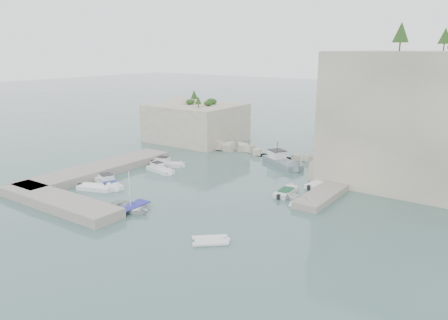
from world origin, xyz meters
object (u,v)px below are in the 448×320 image
Objects in this scene: tender_east_a at (297,203)px; tender_east_c at (316,186)px; motorboat_a at (168,166)px; motorboat_b at (160,172)px; tender_east_d at (328,182)px; work_boat at (282,165)px; tender_east_b at (286,194)px; motorboat_d at (109,185)px; motorboat_e at (96,190)px; inflatable_dinghy at (210,242)px; rowboat at (131,211)px.

tender_east_c is at bearing 24.30° from tender_east_a.
motorboat_b is at bearing -79.14° from motorboat_a.
tender_east_d is 0.52× the size of work_boat.
motorboat_d is at bearing 111.84° from tender_east_b.
motorboat_a is 24.04m from tender_east_d.
motorboat_e and tender_east_b have the same top height.
tender_east_d is (0.55, 2.58, 0.00)m from tender_east_c.
motorboat_e is 25.18m from tender_east_a.
work_boat reaches higher than motorboat_d.
motorboat_b reaches higher than tender_east_b.
motorboat_b is 1.08× the size of motorboat_e.
tender_east_c is at bearing 55.40° from motorboat_d.
inflatable_dinghy is 16.33m from tender_east_b.
work_boat is at bearing 51.79° from tender_east_a.
inflatable_dinghy is 21.49m from tender_east_c.
inflatable_dinghy is at bearing -169.55° from tender_east_a.
motorboat_e is 1.33× the size of inflatable_dinghy.
tender_east_c is (13.11, 20.04, 0.00)m from rowboat.
tender_east_b is (11.37, 14.89, 0.00)m from rowboat.
inflatable_dinghy is at bearing -179.41° from tender_east_c.
rowboat is at bearing -36.50° from motorboat_e.
tender_east_d reaches higher than motorboat_e.
work_boat is at bearing 22.11° from motorboat_a.
motorboat_b reaches higher than rowboat.
motorboat_e is at bearing 71.46° from rowboat.
inflatable_dinghy is 0.41× the size of work_boat.
inflatable_dinghy is (21.22, -6.16, 0.00)m from motorboat_d.
tender_east_c is (21.27, 6.68, 0.00)m from motorboat_b.
tender_east_b and tender_east_c have the same top height.
tender_east_a reaches higher than motorboat_b.
motorboat_b is 23.71m from tender_east_d.
motorboat_e is 1.40× the size of tender_east_a.
tender_east_a is (22.08, -0.57, 0.00)m from motorboat_b.
rowboat reaches higher than tender_east_c.
motorboat_b is at bearing 102.31° from inflatable_dinghy.
work_boat is (12.76, 13.33, 0.00)m from motorboat_b.
inflatable_dinghy is at bearing -53.18° from motorboat_a.
motorboat_b is at bearing 90.03° from tender_east_b.
motorboat_b is 1.02× the size of rowboat.
tender_east_a reaches higher than motorboat_e.
motorboat_b is at bearing 64.40° from motorboat_e.
motorboat_b reaches higher than inflatable_dinghy.
rowboat is at bearing 131.77° from inflatable_dinghy.
tender_east_a is at bearing 3.33° from motorboat_e.
tender_east_d is at bearing 1.19° from motorboat_a.
tender_east_b is 5.43m from tender_east_c.
tender_east_b is at bearing 15.72° from motorboat_b.
tender_east_d reaches higher than tender_east_c.
work_boat is (4.60, 26.69, 0.00)m from rowboat.
motorboat_a is at bearing 112.94° from motorboat_d.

